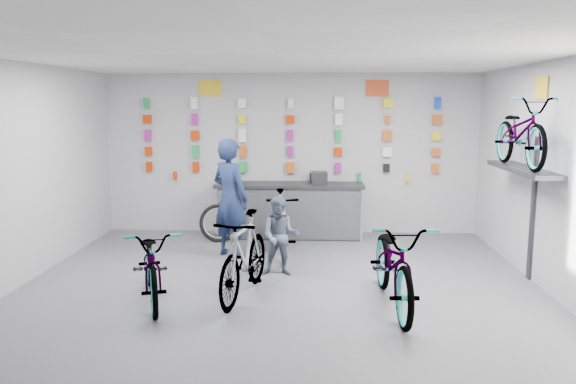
# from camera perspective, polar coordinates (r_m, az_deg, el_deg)

# --- Properties ---
(floor) EXTENTS (8.00, 8.00, 0.00)m
(floor) POSITION_cam_1_polar(r_m,az_deg,el_deg) (7.02, -1.20, -11.36)
(floor) COLOR #4D4D52
(floor) RESTS_ON ground
(ceiling) EXTENTS (8.00, 8.00, 0.00)m
(ceiling) POSITION_cam_1_polar(r_m,az_deg,el_deg) (6.61, -1.28, 13.84)
(ceiling) COLOR white
(ceiling) RESTS_ON wall_back
(wall_back) EXTENTS (7.00, 0.00, 7.00)m
(wall_back) POSITION_cam_1_polar(r_m,az_deg,el_deg) (10.62, 0.26, 3.89)
(wall_back) COLOR #B7B6B9
(wall_back) RESTS_ON floor
(wall_front) EXTENTS (7.00, 0.00, 7.00)m
(wall_front) POSITION_cam_1_polar(r_m,az_deg,el_deg) (2.77, -7.06, -10.86)
(wall_front) COLOR #B7B6B9
(wall_front) RESTS_ON floor
(counter) EXTENTS (2.70, 0.66, 1.00)m
(counter) POSITION_cam_1_polar(r_m,az_deg,el_deg) (10.31, 0.14, -1.96)
(counter) COLOR black
(counter) RESTS_ON floor
(merch_wall) EXTENTS (5.56, 0.08, 1.57)m
(merch_wall) POSITION_cam_1_polar(r_m,az_deg,el_deg) (10.52, 0.43, 5.50)
(merch_wall) COLOR red
(merch_wall) RESTS_ON wall_back
(wall_bracket) EXTENTS (0.39, 1.90, 2.00)m
(wall_bracket) POSITION_cam_1_polar(r_m,az_deg,el_deg) (8.34, 22.86, 1.55)
(wall_bracket) COLOR #333338
(wall_bracket) RESTS_ON wall_right
(sign_left) EXTENTS (0.42, 0.02, 0.30)m
(sign_left) POSITION_cam_1_polar(r_m,az_deg,el_deg) (10.73, -7.90, 10.38)
(sign_left) COLOR yellow
(sign_left) RESTS_ON wall_back
(sign_right) EXTENTS (0.42, 0.02, 0.30)m
(sign_right) POSITION_cam_1_polar(r_m,az_deg,el_deg) (10.61, 9.06, 10.37)
(sign_right) COLOR #DE4C23
(sign_right) RESTS_ON wall_back
(sign_side) EXTENTS (0.02, 0.40, 0.30)m
(sign_side) POSITION_cam_1_polar(r_m,az_deg,el_deg) (8.34, 24.35, 9.63)
(sign_side) COLOR yellow
(sign_side) RESTS_ON wall_right
(bike_left) EXTENTS (1.21, 1.95, 0.97)m
(bike_left) POSITION_cam_1_polar(r_m,az_deg,el_deg) (7.19, -13.63, -7.07)
(bike_left) COLOR gray
(bike_left) RESTS_ON floor
(bike_center) EXTENTS (0.84, 1.86, 1.08)m
(bike_center) POSITION_cam_1_polar(r_m,az_deg,el_deg) (7.14, -4.47, -6.47)
(bike_center) COLOR gray
(bike_center) RESTS_ON floor
(bike_right) EXTENTS (0.84, 2.14, 1.10)m
(bike_right) POSITION_cam_1_polar(r_m,az_deg,el_deg) (6.89, 10.75, -7.09)
(bike_right) COLOR gray
(bike_right) RESTS_ON floor
(bike_service) EXTENTS (0.69, 1.81, 1.06)m
(bike_service) POSITION_cam_1_polar(r_m,az_deg,el_deg) (9.04, -0.69, -3.24)
(bike_service) COLOR gray
(bike_service) RESTS_ON floor
(bike_wall) EXTENTS (0.63, 1.80, 0.95)m
(bike_wall) POSITION_cam_1_polar(r_m,az_deg,el_deg) (8.26, 22.60, 5.61)
(bike_wall) COLOR gray
(bike_wall) RESTS_ON wall_bracket
(clerk) EXTENTS (0.83, 0.77, 1.90)m
(clerk) POSITION_cam_1_polar(r_m,az_deg,el_deg) (9.00, -5.88, -0.62)
(clerk) COLOR #182549
(clerk) RESTS_ON floor
(customer) EXTENTS (0.57, 0.45, 1.14)m
(customer) POSITION_cam_1_polar(r_m,az_deg,el_deg) (8.03, -0.78, -4.51)
(customer) COLOR #4E586E
(customer) RESTS_ON floor
(spare_wheel) EXTENTS (0.72, 0.38, 0.68)m
(spare_wheel) POSITION_cam_1_polar(r_m,az_deg,el_deg) (10.11, -7.06, -3.14)
(spare_wheel) COLOR black
(spare_wheel) RESTS_ON floor
(register) EXTENTS (0.30, 0.32, 0.22)m
(register) POSITION_cam_1_polar(r_m,az_deg,el_deg) (10.21, 3.18, 1.46)
(register) COLOR black
(register) RESTS_ON counter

